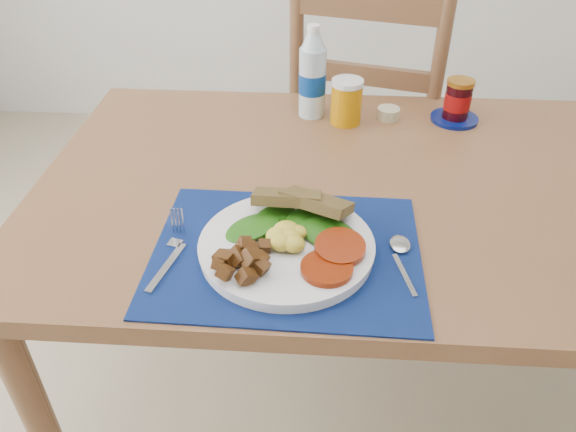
% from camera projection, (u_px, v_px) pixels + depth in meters
% --- Properties ---
extents(table, '(1.40, 0.90, 0.75)m').
position_uv_depth(table, '(360.00, 212.00, 1.26)').
color(table, brown).
rests_on(table, ground).
extents(chair_far, '(0.56, 0.55, 1.25)m').
position_uv_depth(chair_far, '(368.00, 110.00, 1.79)').
color(chair_far, '#52361D').
rests_on(chair_far, ground).
extents(placemat, '(0.49, 0.38, 0.00)m').
position_uv_depth(placemat, '(287.00, 252.00, 1.01)').
color(placemat, black).
rests_on(placemat, table).
extents(breakfast_plate, '(0.31, 0.31, 0.08)m').
position_uv_depth(breakfast_plate, '(283.00, 244.00, 0.99)').
color(breakfast_plate, silver).
rests_on(breakfast_plate, placemat).
extents(fork, '(0.04, 0.19, 0.00)m').
position_uv_depth(fork, '(172.00, 252.00, 1.01)').
color(fork, '#B2B5BA').
rests_on(fork, placemat).
extents(spoon, '(0.04, 0.16, 0.00)m').
position_uv_depth(spoon, '(401.00, 254.00, 1.00)').
color(spoon, '#B2B5BA').
rests_on(spoon, placemat).
extents(water_bottle, '(0.07, 0.07, 0.23)m').
position_uv_depth(water_bottle, '(312.00, 77.00, 1.41)').
color(water_bottle, '#ADBFCC').
rests_on(water_bottle, table).
extents(juice_glass, '(0.08, 0.08, 0.11)m').
position_uv_depth(juice_glass, '(346.00, 103.00, 1.40)').
color(juice_glass, '#B37004').
rests_on(juice_glass, table).
extents(ramekin, '(0.06, 0.06, 0.03)m').
position_uv_depth(ramekin, '(388.00, 113.00, 1.44)').
color(ramekin, '#BCB38A').
rests_on(ramekin, table).
extents(jam_on_saucer, '(0.12, 0.12, 0.11)m').
position_uv_depth(jam_on_saucer, '(457.00, 103.00, 1.42)').
color(jam_on_saucer, '#051154').
rests_on(jam_on_saucer, table).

